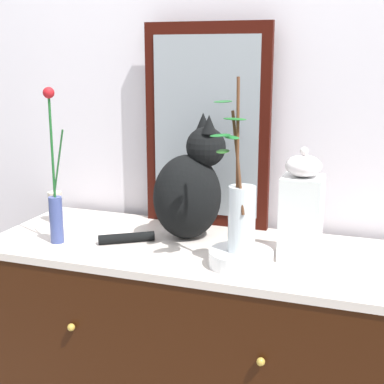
% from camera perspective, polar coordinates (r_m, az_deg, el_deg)
% --- Properties ---
extents(wall_back, '(4.40, 0.08, 2.60)m').
position_cam_1_polar(wall_back, '(2.07, 3.19, 6.76)').
color(wall_back, silver).
rests_on(wall_back, ground_plane).
extents(sideboard, '(1.34, 0.56, 0.95)m').
position_cam_1_polar(sideboard, '(2.04, -0.00, -18.11)').
color(sideboard, black).
rests_on(sideboard, ground_plane).
extents(mirror_leaning, '(0.46, 0.03, 0.71)m').
position_cam_1_polar(mirror_leaning, '(1.99, 1.48, 6.64)').
color(mirror_leaning, black).
rests_on(mirror_leaning, sideboard).
extents(cat_sitting, '(0.40, 0.32, 0.42)m').
position_cam_1_polar(cat_sitting, '(1.87, -0.22, 0.39)').
color(cat_sitting, black).
rests_on(cat_sitting, sideboard).
extents(vase_slim_green, '(0.07, 0.04, 0.51)m').
position_cam_1_polar(vase_slim_green, '(1.88, -13.72, -0.78)').
color(vase_slim_green, '#3C4985').
rests_on(vase_slim_green, sideboard).
extents(bowl_porcelain, '(0.19, 0.19, 0.05)m').
position_cam_1_polar(bowl_porcelain, '(1.67, 4.98, -6.71)').
color(bowl_porcelain, white).
rests_on(bowl_porcelain, sideboard).
extents(vase_glass_clear, '(0.12, 0.15, 0.50)m').
position_cam_1_polar(vase_glass_clear, '(1.62, 4.97, -2.00)').
color(vase_glass_clear, silver).
rests_on(vase_glass_clear, bowl_porcelain).
extents(jar_lidded_porcelain, '(0.12, 0.12, 0.34)m').
position_cam_1_polar(jar_lidded_porcelain, '(1.71, 11.04, -1.75)').
color(jar_lidded_porcelain, white).
rests_on(jar_lidded_porcelain, sideboard).
extents(candle_pillar, '(0.05, 0.05, 0.12)m').
position_cam_1_polar(candle_pillar, '(2.14, -13.70, -1.47)').
color(candle_pillar, '#BFB39E').
rests_on(candle_pillar, sideboard).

